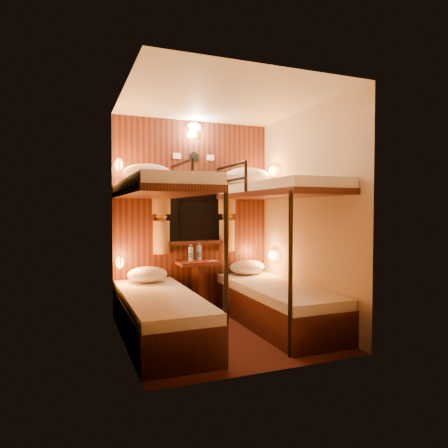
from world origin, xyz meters
name	(u,v)px	position (x,y,z in m)	size (l,w,h in m)	color
floor	(223,333)	(0.00, 0.00, 0.00)	(2.10, 2.10, 0.00)	#3B1910
ceiling	(223,100)	(0.00, 0.00, 2.40)	(2.10, 2.10, 0.00)	silver
wall_back	(193,216)	(0.00, 1.05, 1.20)	(2.40, 2.40, 0.00)	#C6B293
wall_front	(272,220)	(0.00, -1.05, 1.20)	(2.40, 2.40, 0.00)	#C6B293
wall_left	(124,219)	(-1.00, 0.00, 1.20)	(2.40, 2.40, 0.00)	#C6B293
wall_right	(306,217)	(1.00, 0.00, 1.20)	(2.40, 2.40, 0.00)	#C6B293
back_panel	(194,216)	(0.00, 1.04, 1.20)	(2.00, 0.03, 2.40)	black
bunk_left	(160,283)	(-0.65, 0.07, 0.56)	(0.72, 1.90, 1.82)	black
bunk_right	(275,275)	(0.65, 0.07, 0.56)	(0.72, 1.90, 1.82)	black
window	(194,218)	(0.00, 1.00, 1.18)	(1.00, 0.12, 0.79)	black
curtains	(195,211)	(0.00, 0.97, 1.26)	(1.10, 0.22, 1.00)	olive
back_fixtures	(194,133)	(0.00, 1.00, 2.25)	(0.54, 0.09, 0.48)	black
reading_lamps	(202,213)	(0.00, 0.70, 1.24)	(2.00, 0.20, 1.25)	orange
table	(198,280)	(0.00, 0.85, 0.41)	(0.50, 0.34, 0.66)	#5A2214
bottle_left	(191,254)	(-0.09, 0.85, 0.74)	(0.06, 0.06, 0.21)	#99BFE5
bottle_right	(199,253)	(0.01, 0.86, 0.75)	(0.06, 0.06, 0.22)	#99BFE5
sachet_a	(210,261)	(0.13, 0.76, 0.65)	(0.08, 0.06, 0.01)	silver
sachet_b	(213,261)	(0.19, 0.82, 0.65)	(0.08, 0.06, 0.01)	silver
pillow_lower_left	(147,274)	(-0.65, 0.71, 0.55)	(0.45, 0.32, 0.18)	silver
pillow_lower_right	(247,267)	(0.65, 0.82, 0.55)	(0.46, 0.33, 0.18)	silver
pillow_upper_left	(148,173)	(-0.65, 0.67, 1.69)	(0.54, 0.38, 0.21)	silver
pillow_upper_right	(247,177)	(0.65, 0.82, 1.70)	(0.59, 0.42, 0.23)	silver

